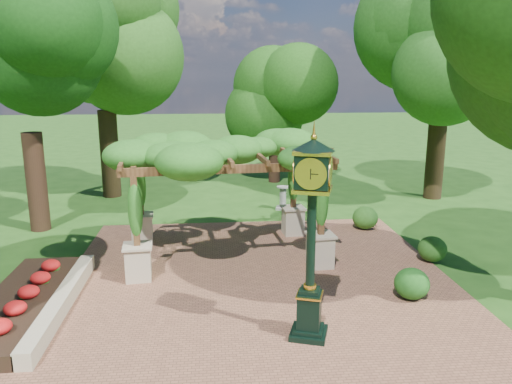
{
  "coord_description": "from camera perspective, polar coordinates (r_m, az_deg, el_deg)",
  "views": [
    {
      "loc": [
        -1.17,
        -10.27,
        5.21
      ],
      "look_at": [
        0.0,
        2.5,
        2.2
      ],
      "focal_mm": 35.0,
      "sensor_mm": 36.0,
      "label": 1
    }
  ],
  "objects": [
    {
      "name": "ground",
      "position": [
        11.58,
        1.16,
        -13.54
      ],
      "size": [
        120.0,
        120.0,
        0.0
      ],
      "primitive_type": "plane",
      "color": "#1E4714",
      "rests_on": "ground"
    },
    {
      "name": "brick_plaza",
      "position": [
        12.46,
        0.64,
        -11.4
      ],
      "size": [
        10.0,
        12.0,
        0.04
      ],
      "primitive_type": "cube",
      "color": "brown",
      "rests_on": "ground"
    },
    {
      "name": "border_wall",
      "position": [
        12.37,
        -21.3,
        -11.65
      ],
      "size": [
        0.35,
        5.0,
        0.4
      ],
      "primitive_type": "cube",
      "color": "#C6B793",
      "rests_on": "ground"
    },
    {
      "name": "flower_bed",
      "position": [
        12.65,
        -25.29,
        -11.56
      ],
      "size": [
        1.5,
        5.0,
        0.36
      ],
      "primitive_type": "cube",
      "color": "red",
      "rests_on": "ground"
    },
    {
      "name": "pedestal_clock",
      "position": [
        9.67,
        6.37,
        -3.36
      ],
      "size": [
        1.03,
        1.03,
        4.11
      ],
      "rotation": [
        0.0,
        0.0,
        -0.33
      ],
      "color": "black",
      "rests_on": "brick_plaza"
    },
    {
      "name": "pergola",
      "position": [
        14.23,
        -3.67,
        3.99
      ],
      "size": [
        6.0,
        4.09,
        3.58
      ],
      "rotation": [
        0.0,
        0.0,
        0.09
      ],
      "color": "#C0AF8F",
      "rests_on": "brick_plaza"
    },
    {
      "name": "sundial",
      "position": [
        19.85,
        3.08,
        -0.82
      ],
      "size": [
        0.62,
        0.62,
        0.93
      ],
      "rotation": [
        0.0,
        0.0,
        -0.24
      ],
      "color": "gray",
      "rests_on": "ground"
    },
    {
      "name": "shrub_front",
      "position": [
        12.52,
        17.38,
        -9.96
      ],
      "size": [
        1.03,
        1.03,
        0.74
      ],
      "primitive_type": "ellipsoid",
      "rotation": [
        0.0,
        0.0,
        0.3
      ],
      "color": "#1B4F16",
      "rests_on": "brick_plaza"
    },
    {
      "name": "shrub_mid",
      "position": [
        15.1,
        19.52,
        -6.16
      ],
      "size": [
        0.88,
        0.88,
        0.72
      ],
      "primitive_type": "ellipsoid",
      "rotation": [
        0.0,
        0.0,
        -0.1
      ],
      "color": "#1F4C15",
      "rests_on": "brick_plaza"
    },
    {
      "name": "shrub_back",
      "position": [
        17.57,
        12.37,
        -2.89
      ],
      "size": [
        0.93,
        0.93,
        0.78
      ],
      "primitive_type": "ellipsoid",
      "rotation": [
        0.0,
        0.0,
        0.08
      ],
      "color": "#2B611C",
      "rests_on": "brick_plaza"
    },
    {
      "name": "tree_west_near",
      "position": [
        18.14,
        -25.09,
        14.34
      ],
      "size": [
        4.08,
        4.08,
        8.68
      ],
      "color": "#362115",
      "rests_on": "ground"
    },
    {
      "name": "tree_west_far",
      "position": [
        22.42,
        -17.2,
        16.34
      ],
      "size": [
        4.78,
        4.78,
        9.72
      ],
      "color": "#302312",
      "rests_on": "ground"
    },
    {
      "name": "tree_north",
      "position": [
        24.55,
        2.18,
        10.42
      ],
      "size": [
        3.9,
        3.9,
        5.86
      ],
      "color": "#351F15",
      "rests_on": "ground"
    },
    {
      "name": "tree_east_far",
      "position": [
        22.52,
        20.76,
        15.6
      ],
      "size": [
        5.12,
        5.12,
        9.42
      ],
      "color": "#312313",
      "rests_on": "ground"
    }
  ]
}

